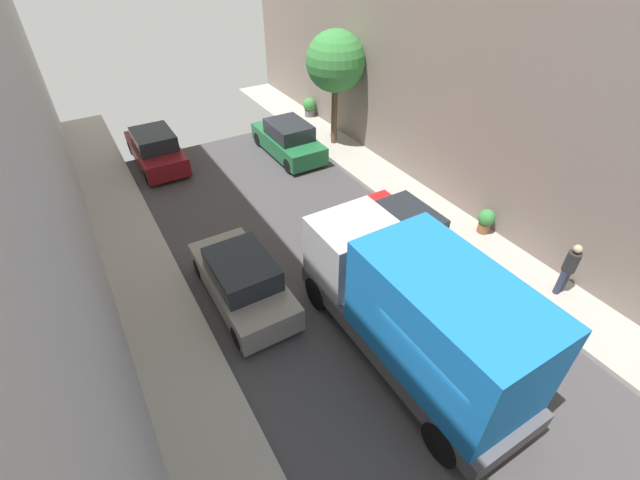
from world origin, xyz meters
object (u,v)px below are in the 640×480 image
(parked_car_left_4, at_px, (156,149))
(parked_car_left_3, at_px, (243,281))
(potted_plant_0, at_px, (309,106))
(pedestrian, at_px, (569,268))
(parked_car_right_2, at_px, (288,140))
(potted_plant_2, at_px, (486,220))
(parked_car_right_1, at_px, (403,232))
(street_tree_1, at_px, (335,62))
(delivery_truck, at_px, (417,311))

(parked_car_left_4, bearing_deg, parked_car_left_3, -90.00)
(parked_car_left_4, bearing_deg, potted_plant_0, 7.33)
(parked_car_left_3, bearing_deg, pedestrian, -29.95)
(parked_car_right_2, height_order, potted_plant_2, parked_car_right_2)
(parked_car_right_1, bearing_deg, parked_car_right_2, 90.00)
(parked_car_left_4, height_order, parked_car_right_2, same)
(potted_plant_0, relative_size, potted_plant_2, 1.08)
(street_tree_1, bearing_deg, parked_car_left_4, 163.02)
(pedestrian, xyz_separation_m, potted_plant_2, (0.34, 3.20, -0.42))
(parked_car_right_1, relative_size, delivery_truck, 0.64)
(street_tree_1, bearing_deg, parked_car_right_1, -106.36)
(parked_car_right_1, distance_m, potted_plant_0, 11.62)
(parked_car_left_3, height_order, delivery_truck, delivery_truck)
(parked_car_left_3, xyz_separation_m, pedestrian, (7.99, -4.60, 0.35))
(parked_car_left_3, height_order, parked_car_right_2, same)
(parked_car_right_1, xyz_separation_m, parked_car_right_2, (0.00, 8.06, 0.00))
(delivery_truck, relative_size, potted_plant_2, 7.44)
(potted_plant_2, bearing_deg, street_tree_1, 94.12)
(parked_car_left_3, bearing_deg, potted_plant_0, 52.17)
(delivery_truck, xyz_separation_m, pedestrian, (5.29, -0.51, -0.71))
(parked_car_left_4, height_order, delivery_truck, delivery_truck)
(parked_car_left_4, bearing_deg, parked_car_right_2, -21.38)
(pedestrian, height_order, street_tree_1, street_tree_1)
(parked_car_left_3, relative_size, street_tree_1, 0.84)
(parked_car_left_3, xyz_separation_m, parked_car_left_4, (0.00, 9.64, 0.00))
(pedestrian, relative_size, potted_plant_0, 1.79)
(parked_car_right_1, bearing_deg, parked_car_left_4, 117.95)
(parked_car_right_1, xyz_separation_m, delivery_truck, (-2.70, -3.56, 1.07))
(parked_car_left_4, relative_size, delivery_truck, 0.64)
(potted_plant_0, bearing_deg, potted_plant_2, -89.98)
(parked_car_left_4, xyz_separation_m, parked_car_right_2, (5.40, -2.11, 0.00))
(delivery_truck, bearing_deg, pedestrian, -5.51)
(street_tree_1, distance_m, potted_plant_0, 4.70)
(parked_car_right_1, height_order, potted_plant_2, parked_car_right_1)
(parked_car_right_2, bearing_deg, parked_car_left_4, 158.62)
(potted_plant_2, bearing_deg, pedestrian, -96.01)
(street_tree_1, height_order, potted_plant_2, street_tree_1)
(street_tree_1, bearing_deg, parked_car_right_2, 174.12)
(pedestrian, relative_size, street_tree_1, 0.34)
(parked_car_right_1, relative_size, parked_car_right_2, 1.00)
(delivery_truck, bearing_deg, parked_car_left_4, 101.12)
(parked_car_left_4, bearing_deg, pedestrian, -60.72)
(parked_car_left_3, relative_size, pedestrian, 2.44)
(parked_car_left_4, distance_m, potted_plant_0, 8.39)
(pedestrian, relative_size, potted_plant_2, 1.94)
(parked_car_left_3, bearing_deg, delivery_truck, -56.58)
(parked_car_right_2, bearing_deg, pedestrian, -77.96)
(parked_car_right_2, distance_m, pedestrian, 12.41)
(parked_car_right_1, bearing_deg, potted_plant_2, -16.51)
(street_tree_1, bearing_deg, parked_car_left_3, -136.56)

